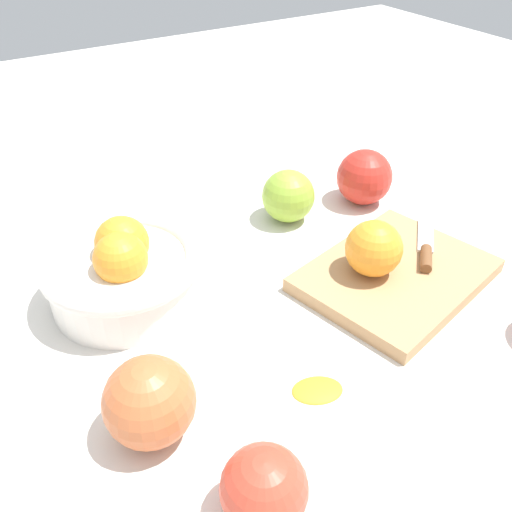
# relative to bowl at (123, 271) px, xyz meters

# --- Properties ---
(ground_plane) EXTENTS (2.40, 2.40, 0.00)m
(ground_plane) POSITION_rel_bowl_xyz_m (0.17, -0.13, -0.04)
(ground_plane) COLOR silver
(bowl) EXTENTS (0.19, 0.19, 0.10)m
(bowl) POSITION_rel_bowl_xyz_m (0.00, 0.00, 0.00)
(bowl) COLOR white
(bowl) RESTS_ON ground_plane
(cutting_board) EXTENTS (0.26, 0.22, 0.02)m
(cutting_board) POSITION_rel_bowl_xyz_m (0.30, -0.14, -0.03)
(cutting_board) COLOR tan
(cutting_board) RESTS_ON ground_plane
(orange_on_board) EXTENTS (0.07, 0.07, 0.07)m
(orange_on_board) POSITION_rel_bowl_xyz_m (0.27, -0.13, 0.01)
(orange_on_board) COLOR orange
(orange_on_board) RESTS_ON cutting_board
(knife) EXTENTS (0.12, 0.12, 0.01)m
(knife) POSITION_rel_bowl_xyz_m (0.36, -0.13, -0.02)
(knife) COLOR silver
(knife) RESTS_ON cutting_board
(apple_back_right) EXTENTS (0.08, 0.08, 0.08)m
(apple_back_right) POSITION_rel_bowl_xyz_m (0.26, 0.05, -0.00)
(apple_back_right) COLOR #8EB738
(apple_back_right) RESTS_ON ground_plane
(apple_front_left) EXTENTS (0.07, 0.07, 0.07)m
(apple_front_left) POSITION_rel_bowl_xyz_m (-0.00, -0.31, -0.01)
(apple_front_left) COLOR #D6422D
(apple_front_left) RESTS_ON ground_plane
(apple_back_right_2) EXTENTS (0.08, 0.08, 0.08)m
(apple_back_right_2) POSITION_rel_bowl_xyz_m (0.39, 0.03, -0.00)
(apple_back_right_2) COLOR red
(apple_back_right_2) RESTS_ON ground_plane
(apple_front_left_2) EXTENTS (0.08, 0.08, 0.08)m
(apple_front_left_2) POSITION_rel_bowl_xyz_m (-0.05, -0.19, -0.00)
(apple_front_left_2) COLOR #CC6638
(apple_front_left_2) RESTS_ON ground_plane
(citrus_peel) EXTENTS (0.06, 0.05, 0.01)m
(citrus_peel) POSITION_rel_bowl_xyz_m (0.11, -0.23, -0.04)
(citrus_peel) COLOR orange
(citrus_peel) RESTS_ON ground_plane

